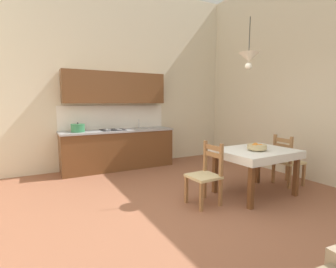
# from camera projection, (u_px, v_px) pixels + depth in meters

# --- Properties ---
(ground_plane) EXTENTS (6.37, 6.89, 0.10)m
(ground_plane) POSITION_uv_depth(u_px,v_px,m) (192.00, 218.00, 3.45)
(ground_plane) COLOR #935B42
(wall_back) EXTENTS (6.37, 0.12, 4.24)m
(wall_back) POSITION_uv_depth(u_px,v_px,m) (118.00, 77.00, 5.97)
(wall_back) COLOR beige
(wall_back) RESTS_ON ground_plane
(wall_right) EXTENTS (0.12, 6.89, 4.24)m
(wall_right) POSITION_uv_depth(u_px,v_px,m) (328.00, 69.00, 4.56)
(wall_right) COLOR beige
(wall_right) RESTS_ON ground_plane
(kitchen_cabinetry) EXTENTS (2.54, 0.63, 2.20)m
(kitchen_cabinetry) POSITION_uv_depth(u_px,v_px,m) (117.00, 132.00, 5.78)
(kitchen_cabinetry) COLOR brown
(kitchen_cabinetry) RESTS_ON ground_plane
(dining_table) EXTENTS (1.26, 0.99, 0.75)m
(dining_table) POSITION_uv_depth(u_px,v_px,m) (256.00, 158.00, 4.14)
(dining_table) COLOR brown
(dining_table) RESTS_ON ground_plane
(dining_chair_window_side) EXTENTS (0.45, 0.45, 0.93)m
(dining_chair_window_side) POSITION_uv_depth(u_px,v_px,m) (287.00, 161.00, 4.63)
(dining_chair_window_side) COLOR #D1BC89
(dining_chair_window_side) RESTS_ON ground_plane
(dining_chair_tv_side) EXTENTS (0.44, 0.44, 0.93)m
(dining_chair_tv_side) POSITION_uv_depth(u_px,v_px,m) (206.00, 175.00, 3.75)
(dining_chair_tv_side) COLOR #D1BC89
(dining_chair_tv_side) RESTS_ON ground_plane
(fruit_bowl) EXTENTS (0.30, 0.30, 0.12)m
(fruit_bowl) POSITION_uv_depth(u_px,v_px,m) (257.00, 147.00, 4.02)
(fruit_bowl) COLOR tan
(fruit_bowl) RESTS_ON dining_table
(pendant_lamp) EXTENTS (0.32, 0.32, 0.81)m
(pendant_lamp) POSITION_uv_depth(u_px,v_px,m) (249.00, 58.00, 3.97)
(pendant_lamp) COLOR black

